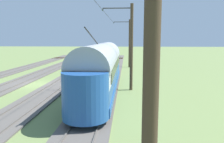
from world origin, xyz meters
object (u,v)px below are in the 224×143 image
at_px(catenary_pole_foreground, 129,43).
at_px(catenary_pole_mid_near, 131,46).
at_px(vintage_streetcar, 101,67).
at_px(catenary_pole_mid_far, 147,79).

relative_size(catenary_pole_foreground, catenary_pole_mid_near, 1.00).
relative_size(vintage_streetcar, catenary_pole_foreground, 2.29).
distance_m(vintage_streetcar, catenary_pole_mid_near, 3.35).
bearing_deg(catenary_pole_mid_far, vintage_streetcar, -80.76).
height_order(catenary_pole_foreground, catenary_pole_mid_far, same).
relative_size(vintage_streetcar, catenary_pole_mid_far, 2.29).
distance_m(catenary_pole_foreground, catenary_pole_mid_near, 16.83).
xyz_separation_m(catenary_pole_foreground, catenary_pole_mid_near, (0.00, 16.83, 0.00)).
distance_m(catenary_pole_foreground, catenary_pole_mid_far, 33.65).
height_order(catenary_pole_foreground, catenary_pole_mid_near, same).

